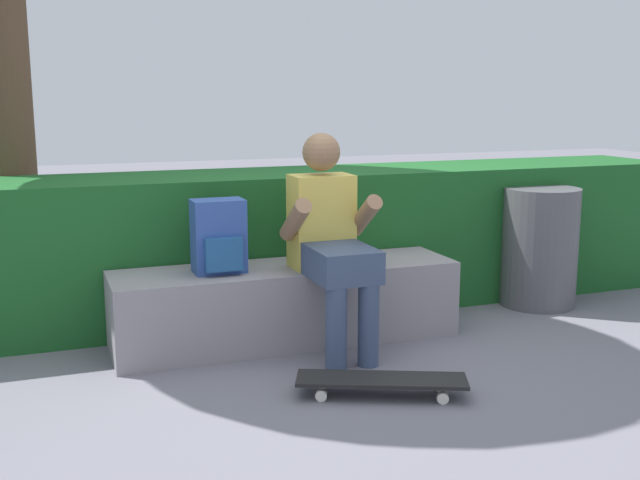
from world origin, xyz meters
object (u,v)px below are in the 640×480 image
skateboard_near_person (381,381)px  bench_main (286,304)px  backpack_on_bench (219,237)px  trash_bin (540,247)px  person_skater (331,236)px

skateboard_near_person → bench_main: bearing=100.0°
backpack_on_bench → skateboard_near_person: bearing=-59.5°
skateboard_near_person → backpack_on_bench: bearing=120.5°
bench_main → backpack_on_bench: 0.56m
bench_main → skateboard_near_person: (0.17, -0.94, -0.14)m
backpack_on_bench → trash_bin: (2.20, 0.16, -0.24)m
skateboard_near_person → backpack_on_bench: (-0.55, 0.93, 0.56)m
bench_main → trash_bin: size_ratio=2.48×
bench_main → trash_bin: bearing=4.9°
backpack_on_bench → trash_bin: bearing=4.3°
skateboard_near_person → trash_bin: size_ratio=1.03×
bench_main → backpack_on_bench: size_ratio=4.90×
person_skater → trash_bin: (1.63, 0.37, -0.25)m
bench_main → person_skater: person_skater is taller
person_skater → backpack_on_bench: bearing=159.7°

